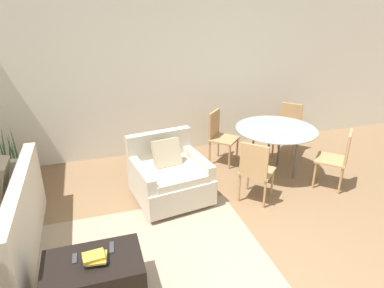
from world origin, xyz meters
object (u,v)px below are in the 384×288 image
at_px(book_stack, 95,258).
at_px(dining_table, 276,133).
at_px(dining_chair_far_left, 219,134).
at_px(dining_chair_near_left, 256,168).
at_px(dining_chair_near_right, 339,156).
at_px(armchair, 169,176).
at_px(tv_remote_primary, 75,258).
at_px(ottoman, 95,278).
at_px(potted_plant, 14,175).
at_px(tv_remote_secondary, 112,247).
at_px(dining_chair_far_right, 289,126).

distance_m(book_stack, dining_table, 3.33).
xyz_separation_m(book_stack, dining_chair_far_left, (2.15, 2.43, 0.04)).
distance_m(dining_chair_near_left, dining_chair_near_right, 1.33).
bearing_deg(armchair, book_stack, -124.48).
bearing_deg(tv_remote_primary, ottoman, -27.17).
bearing_deg(dining_chair_far_left, dining_table, -45.00).
distance_m(dining_chair_near_left, dining_chair_far_left, 1.33).
bearing_deg(dining_chair_near_left, potted_plant, 157.03).
relative_size(dining_table, dining_chair_near_right, 1.39).
relative_size(tv_remote_secondary, potted_plant, 0.16).
xyz_separation_m(tv_remote_secondary, dining_chair_far_right, (3.32, 2.28, 0.08)).
relative_size(potted_plant, dining_chair_far_left, 1.13).
height_order(armchair, dining_chair_near_left, dining_chair_near_left).
height_order(book_stack, dining_table, dining_table).
distance_m(tv_remote_secondary, dining_table, 3.12).
bearing_deg(dining_chair_far_left, book_stack, -131.39).
bearing_deg(dining_chair_far_right, armchair, -159.57).
relative_size(ottoman, tv_remote_primary, 6.74).
height_order(book_stack, tv_remote_secondary, book_stack).
height_order(potted_plant, dining_chair_far_right, potted_plant).
xyz_separation_m(armchair, potted_plant, (-2.13, 0.94, -0.13)).
distance_m(armchair, dining_chair_near_left, 1.19).
relative_size(potted_plant, dining_chair_far_right, 1.13).
height_order(armchair, ottoman, armchair).
distance_m(dining_chair_near_right, dining_chair_far_left, 1.89).
bearing_deg(tv_remote_secondary, dining_chair_near_right, 15.88).
xyz_separation_m(book_stack, tv_remote_primary, (-0.18, 0.10, -0.04)).
bearing_deg(dining_chair_near_left, dining_table, 45.00).
relative_size(tv_remote_primary, dining_chair_far_left, 0.15).
bearing_deg(ottoman, dining_chair_far_left, 47.93).
xyz_separation_m(armchair, tv_remote_secondary, (-0.90, -1.38, 0.10)).
height_order(armchair, potted_plant, potted_plant).
xyz_separation_m(armchair, dining_chair_near_left, (1.09, -0.43, 0.17)).
height_order(tv_remote_secondary, dining_chair_near_left, dining_chair_near_left).
height_order(dining_chair_near_right, dining_chair_far_left, same).
distance_m(tv_remote_primary, potted_plant, 2.54).
height_order(tv_remote_primary, dining_chair_near_right, dining_chair_near_right).
height_order(potted_plant, dining_chair_far_left, potted_plant).
xyz_separation_m(book_stack, dining_chair_near_left, (2.15, 1.10, 0.04)).
bearing_deg(dining_chair_near_right, tv_remote_secondary, -164.12).
relative_size(book_stack, dining_chair_far_left, 0.25).
bearing_deg(dining_chair_near_left, tv_remote_primary, -156.78).
bearing_deg(dining_chair_far_left, potted_plant, 179.45).
relative_size(ottoman, potted_plant, 0.88).
bearing_deg(book_stack, dining_chair_near_left, 27.15).
bearing_deg(dining_chair_near_right, armchair, 169.98).
height_order(tv_remote_primary, dining_chair_far_right, dining_chair_far_right).
bearing_deg(dining_chair_far_right, potted_plant, 179.61).
relative_size(tv_remote_primary, tv_remote_secondary, 0.82).
relative_size(book_stack, potted_plant, 0.22).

